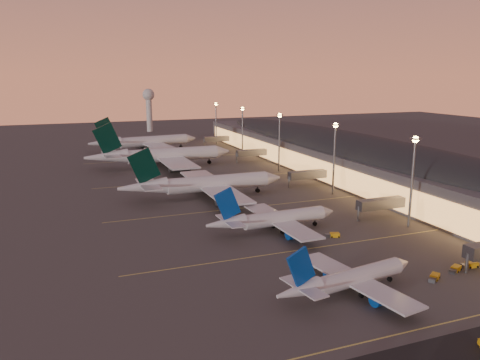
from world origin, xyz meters
The scene contains 14 objects.
ground centered at (0.00, 0.00, 0.00)m, with size 700.00×700.00×0.00m, color #3E3C3A.
airliner_narrow_south centered at (-3.87, -29.45, 3.11)m, with size 33.63×30.35×12.02m.
airliner_narrow_north centered at (-1.67, 9.98, 3.58)m, with size 38.75×34.57×13.86m.
airliner_wide_near centered at (-8.72, 52.26, 4.87)m, with size 58.90×53.39×18.91m.
airliner_wide_mid centered at (-11.46, 113.05, 5.63)m, with size 68.17×61.88×21.87m.
airliner_wide_far centered at (-9.80, 165.88, 5.18)m, with size 62.84×57.73×20.11m.
terminal_building centered at (61.84, 72.47, 8.78)m, with size 56.35×255.00×17.46m.
light_masts centered at (36.00, 65.00, 17.55)m, with size 2.20×217.20×25.90m.
radar_tower centered at (10.00, 260.00, 21.87)m, with size 9.00×9.00×32.50m.
lane_markings centered at (0.00, 40.00, 0.01)m, with size 90.00×180.36×0.00m.
baggage_tug_a centered at (24.38, -28.60, 0.51)m, with size 4.03×2.94×1.12m.
baggage_tug_b centered at (16.85, -30.38, 0.51)m, with size 3.94×3.29×1.12m.
baggage_tug_c centered at (11.41, 0.38, 0.51)m, with size 4.05×2.64×1.13m.
baggage_tug_d centered at (29.25, -27.98, 0.52)m, with size 3.99×2.01×1.14m.
Camera 1 is at (-54.02, -101.06, 41.92)m, focal length 35.00 mm.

